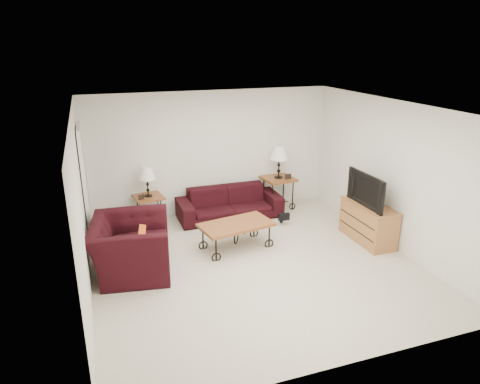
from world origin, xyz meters
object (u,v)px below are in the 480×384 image
(coffee_table, at_px, (236,236))
(tv_stand, at_px, (368,223))
(television, at_px, (370,189))
(sofa, at_px, (230,203))
(side_table_right, at_px, (278,193))
(side_table_left, at_px, (149,210))
(armchair, at_px, (131,247))
(lamp_right, at_px, (279,162))
(lamp_left, at_px, (147,182))
(backpack, at_px, (282,213))

(coffee_table, distance_m, tv_stand, 2.37)
(coffee_table, xyz_separation_m, television, (2.30, -0.47, 0.74))
(sofa, xyz_separation_m, side_table_right, (1.15, 0.18, 0.03))
(side_table_left, xyz_separation_m, coffee_table, (1.26, -1.55, -0.06))
(armchair, xyz_separation_m, television, (4.08, -0.23, 0.54))
(side_table_right, height_order, coffee_table, side_table_right)
(side_table_left, height_order, lamp_right, lamp_right)
(sofa, distance_m, side_table_right, 1.16)
(sofa, bearing_deg, armchair, -142.52)
(sofa, bearing_deg, lamp_left, 173.51)
(side_table_right, height_order, armchair, armchair)
(television, bearing_deg, sofa, -133.09)
(side_table_left, distance_m, coffee_table, 2.00)
(tv_stand, height_order, backpack, tv_stand)
(armchair, distance_m, television, 4.13)
(side_table_right, relative_size, television, 0.66)
(side_table_right, relative_size, tv_stand, 0.59)
(side_table_left, xyz_separation_m, television, (3.56, -2.03, 0.68))
(lamp_left, bearing_deg, sofa, -6.49)
(lamp_right, bearing_deg, tv_stand, -67.24)
(sofa, relative_size, lamp_right, 3.10)
(sofa, relative_size, backpack, 4.75)
(side_table_left, relative_size, television, 0.57)
(side_table_left, relative_size, backpack, 1.31)
(tv_stand, xyz_separation_m, backpack, (-1.13, 1.21, -0.12))
(sofa, height_order, lamp_left, lamp_left)
(sofa, bearing_deg, lamp_right, 8.93)
(lamp_right, height_order, armchair, lamp_right)
(lamp_right, height_order, tv_stand, lamp_right)
(tv_stand, bearing_deg, coffee_table, 168.44)
(lamp_right, bearing_deg, lamp_left, 180.00)
(coffee_table, xyz_separation_m, tv_stand, (2.32, -0.47, 0.11))
(backpack, bearing_deg, tv_stand, -52.49)
(backpack, bearing_deg, television, -53.00)
(coffee_table, bearing_deg, backpack, 31.92)
(television, bearing_deg, lamp_right, -157.73)
(side_table_left, xyz_separation_m, backpack, (2.45, -0.81, -0.07))
(television, bearing_deg, coffee_table, -101.66)
(tv_stand, height_order, television, television)
(lamp_right, xyz_separation_m, tv_stand, (0.85, -2.03, -0.67))
(armchair, bearing_deg, coffee_table, -73.39)
(armchair, height_order, backpack, armchair)
(armchair, bearing_deg, backpack, -62.85)
(tv_stand, bearing_deg, side_table_right, 112.76)
(lamp_right, xyz_separation_m, coffee_table, (-1.47, -1.55, -0.78))
(sofa, relative_size, tv_stand, 1.85)
(armchair, bearing_deg, sofa, -43.65)
(television, relative_size, backpack, 2.31)
(side_table_left, distance_m, television, 4.15)
(lamp_left, distance_m, armchair, 1.92)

